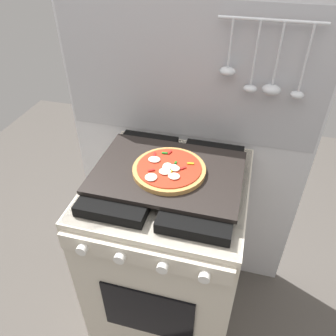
# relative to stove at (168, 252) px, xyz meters

# --- Properties ---
(ground_plane) EXTENTS (4.00, 4.00, 0.00)m
(ground_plane) POSITION_rel_stove_xyz_m (0.00, 0.00, -0.45)
(ground_plane) COLOR #4C4742
(kitchen_backsplash) EXTENTS (1.10, 0.09, 1.55)m
(kitchen_backsplash) POSITION_rel_stove_xyz_m (0.00, 0.34, 0.34)
(kitchen_backsplash) COLOR silver
(kitchen_backsplash) RESTS_ON ground_plane
(stove) EXTENTS (0.60, 0.64, 0.90)m
(stove) POSITION_rel_stove_xyz_m (0.00, 0.00, 0.00)
(stove) COLOR beige
(stove) RESTS_ON ground_plane
(baking_tray) EXTENTS (0.54, 0.38, 0.02)m
(baking_tray) POSITION_rel_stove_xyz_m (0.00, 0.00, 0.46)
(baking_tray) COLOR black
(baking_tray) RESTS_ON stove
(pizza_left) EXTENTS (0.27, 0.27, 0.03)m
(pizza_left) POSITION_rel_stove_xyz_m (0.01, -0.01, 0.48)
(pizza_left) COLOR #C18947
(pizza_left) RESTS_ON baking_tray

